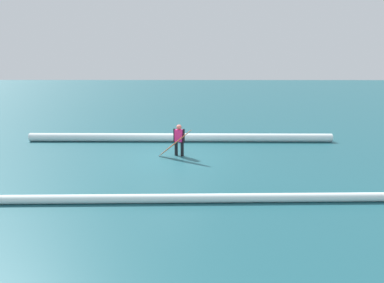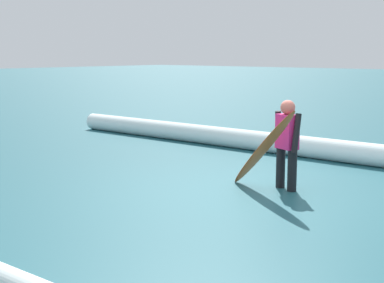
# 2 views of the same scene
# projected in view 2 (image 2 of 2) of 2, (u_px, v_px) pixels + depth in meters

# --- Properties ---
(ground_plane) EXTENTS (121.03, 121.03, 0.00)m
(ground_plane) POSITION_uv_depth(u_px,v_px,m) (260.00, 191.00, 8.73)
(ground_plane) COLOR #1E555F
(surfer) EXTENTS (0.49, 0.32, 1.36)m
(surfer) POSITION_uv_depth(u_px,v_px,m) (287.00, 140.00, 8.71)
(surfer) COLOR black
(surfer) RESTS_ON ground_plane
(surfboard) EXTENTS (1.54, 0.83, 1.33)m
(surfboard) POSITION_uv_depth(u_px,v_px,m) (262.00, 150.00, 8.51)
(surfboard) COLOR #E55926
(surfboard) RESTS_ON ground_plane
(wave_crest_foreground) EXTENTS (15.25, 0.48, 0.42)m
(wave_crest_foreground) POSITION_uv_depth(u_px,v_px,m) (358.00, 153.00, 10.77)
(wave_crest_foreground) COLOR white
(wave_crest_foreground) RESTS_ON ground_plane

